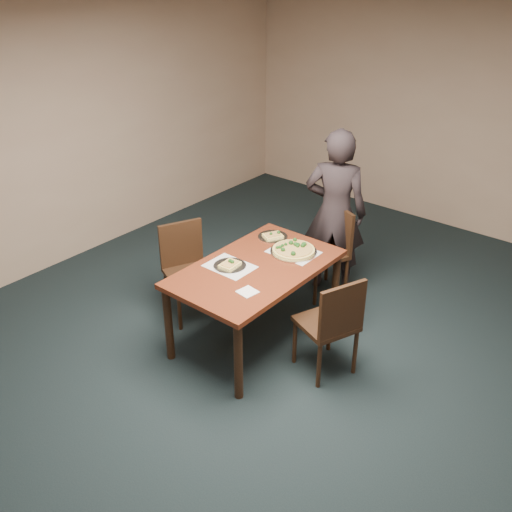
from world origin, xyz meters
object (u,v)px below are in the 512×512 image
Objects in this scene: chair_left at (186,265)px; dining_table at (256,276)px; pizza_pan at (294,250)px; chair_far at (330,246)px; chair_right at (332,322)px; slice_plate_far at (273,236)px; slice_plate_near at (230,265)px; diner at (335,212)px.

dining_table is at bearing -60.38° from chair_left.
chair_left is at bearing -151.16° from pizza_pan.
chair_far is at bearing 87.62° from dining_table.
chair_right is 1.16m from slice_plate_far.
pizza_pan is (0.10, 0.41, 0.12)m from dining_table.
chair_far is 1.45m from chair_left.
chair_right is at bearing 0.81° from dining_table.
pizza_pan is 1.49× the size of slice_plate_near.
pizza_pan is (0.07, -0.79, -0.07)m from diner.
chair_left is 3.25× the size of slice_plate_near.
diner is 0.79m from pizza_pan.
chair_left is 0.86m from slice_plate_far.
chair_far is (0.05, 1.11, -0.14)m from dining_table.
chair_left is (-0.79, -0.07, -0.14)m from dining_table.
slice_plate_near is (-0.20, -1.34, -0.08)m from diner.
chair_left is at bearing -100.75° from chair_far.
slice_plate_far is (-0.26, -0.67, -0.08)m from diner.
chair_left and chair_right have the same top height.
diner is (-0.02, 0.09, 0.33)m from chair_far.
pizza_pan is at bearing 77.02° from dining_table.
pizza_pan is at bearing 64.44° from slice_plate_near.
slice_plate_near is at bearing -72.08° from chair_left.
chair_right is at bearing -27.25° from slice_plate_far.
slice_plate_far is (-0.32, 0.12, -0.01)m from pizza_pan.
slice_plate_far is (0.56, 0.61, 0.25)m from chair_left.
diner is 1.36m from slice_plate_near.
diner is at bearing -126.03° from chair_right.
slice_plate_far is (-0.23, 0.53, 0.10)m from dining_table.
diner reaches higher than slice_plate_far.
pizza_pan is at bearing -36.92° from chair_left.
slice_plate_far is at bearing -95.61° from chair_right.
slice_plate_far is at bearing -90.98° from chair_far.
chair_left is at bearing -65.24° from chair_right.
dining_table is 1.65× the size of chair_right.
diner is at bearing 69.05° from slice_plate_far.
slice_plate_far is (-1.01, 0.52, 0.25)m from chair_right.
chair_right is (1.57, 0.09, 0.00)m from chair_left.
pizza_pan is 0.35m from slice_plate_far.
slice_plate_far is at bearing 113.37° from dining_table.
chair_left is 1.00× the size of chair_right.
dining_table is 1.65× the size of chair_far.
dining_table is at bearing -102.98° from pizza_pan.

